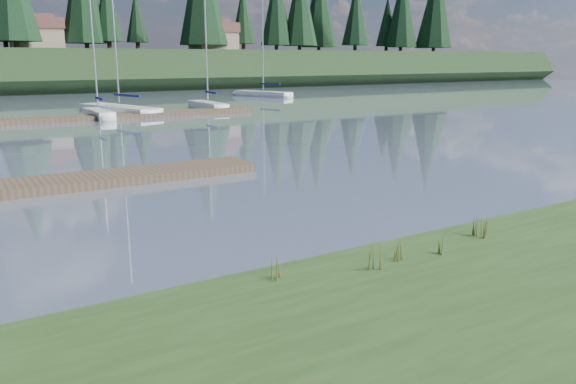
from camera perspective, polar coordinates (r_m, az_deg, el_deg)
ground at (r=40.61m, az=-23.56°, el=6.52°), size 200.00×200.00×0.00m
bank at (r=7.99m, az=21.15°, el=-16.92°), size 60.00×9.00×0.35m
dock_near at (r=19.48m, az=-25.93°, el=0.37°), size 16.00×2.00×0.30m
dock_far at (r=40.92m, az=-20.80°, el=7.02°), size 26.00×2.20×0.30m
sailboat_bg_2 at (r=42.56m, az=-18.85°, el=7.64°), size 1.18×5.55×8.59m
sailboat_bg_3 at (r=46.06m, az=-17.29°, el=8.12°), size 4.54×9.88×14.10m
sailboat_bg_4 at (r=48.15m, az=-8.38°, el=8.79°), size 1.43×6.53×9.76m
sailboat_bg_5 at (r=63.26m, az=-3.02°, el=9.98°), size 4.29×8.05×11.45m
weed_0 at (r=10.30m, az=8.83°, el=-6.26°), size 0.17×0.14×0.72m
weed_1 at (r=10.89m, az=11.14°, el=-5.61°), size 0.17×0.14×0.57m
weed_2 at (r=12.80m, az=18.63°, el=-3.23°), size 0.17×0.14×0.55m
weed_3 at (r=9.82m, az=-1.13°, el=-7.73°), size 0.17×0.14×0.47m
weed_4 at (r=11.43m, az=15.41°, el=-5.05°), size 0.17×0.14×0.51m
weed_5 at (r=12.70m, az=19.63°, el=-3.31°), size 0.17×0.14×0.62m
mud_lip at (r=10.92m, az=2.38°, el=-8.21°), size 60.00×0.50×0.14m
conifer_5 at (r=82.91m, az=-17.93°, el=17.46°), size 3.96×3.96×10.35m
conifer_7 at (r=94.35m, az=-1.20°, el=18.33°), size 5.28×5.28×13.20m
conifer_8 at (r=98.33m, az=6.92°, el=17.65°), size 4.62×4.62×11.77m
conifer_9 at (r=109.13m, az=11.53°, el=17.77°), size 5.94×5.94×14.62m
house_1 at (r=81.90m, az=-24.22°, el=14.53°), size 6.30×5.30×4.65m
house_2 at (r=86.75m, az=-7.59°, el=15.43°), size 6.30×5.30×4.65m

